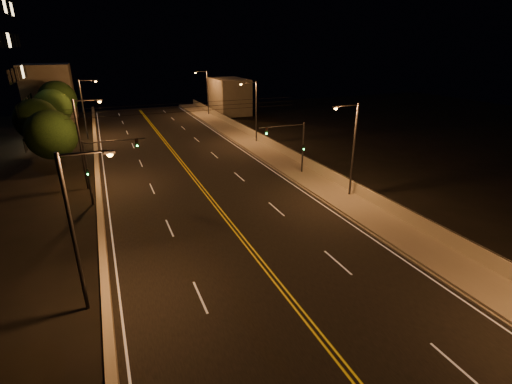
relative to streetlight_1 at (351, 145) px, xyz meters
name	(u,v)px	position (x,y,z in m)	size (l,w,h in m)	color
road	(224,216)	(-11.50, 0.66, -4.93)	(18.00, 120.00, 0.02)	black
sidewalk	(336,195)	(-0.70, 0.66, -4.79)	(3.60, 120.00, 0.30)	gray
curb	(318,198)	(-2.57, 0.66, -4.86)	(0.14, 120.00, 0.15)	gray
parapet_wall	(351,186)	(0.95, 0.66, -4.14)	(0.30, 120.00, 1.00)	#ABA58E
jersey_barrier	(102,231)	(-20.73, 0.66, -4.48)	(0.45, 120.00, 0.91)	#ABA58E
distant_building_right	(229,96)	(5.00, 46.96, -1.52)	(6.00, 10.00, 6.85)	slate
distant_building_left	(49,93)	(-27.50, 52.63, 0.00)	(8.00, 8.00, 9.88)	slate
parapet_rail	(352,180)	(0.95, 0.66, -3.61)	(0.06, 0.06, 120.00)	black
lane_markings	(224,216)	(-11.50, 0.59, -4.92)	(17.32, 116.00, 0.00)	silver
streetlight_1	(351,145)	(0.00, 0.00, 0.00)	(2.55, 0.28, 8.48)	#2D2D33
streetlight_2	(254,108)	(0.00, 21.84, 0.00)	(2.55, 0.28, 8.48)	#2D2D33
streetlight_3	(206,90)	(0.00, 46.03, 0.00)	(2.55, 0.28, 8.48)	#2D2D33
streetlight_4	(78,223)	(-21.41, -7.41, 0.00)	(2.55, 0.28, 8.48)	#2D2D33
streetlight_5	(83,138)	(-21.41, 11.69, 0.00)	(2.55, 0.28, 8.48)	#2D2D33
streetlight_6	(85,105)	(-21.41, 33.91, 0.00)	(2.55, 0.28, 8.48)	#2D2D33
traffic_signal_right	(294,143)	(-1.56, 7.37, -1.34)	(5.11, 0.31, 5.61)	#2D2D33
traffic_signal_left	(100,163)	(-20.25, 7.37, -1.34)	(5.11, 0.31, 5.61)	#2D2D33
overhead_wires	(190,107)	(-11.50, 10.16, 2.46)	(22.00, 0.03, 0.83)	black
tree_0	(52,135)	(-24.53, 17.30, -0.60)	(5.08, 5.08, 6.89)	black
tree_1	(37,120)	(-26.86, 26.78, -0.54)	(5.15, 5.15, 6.98)	black
tree_2	(52,108)	(-25.83, 36.30, -0.44)	(5.27, 5.27, 7.14)	black
tree_3	(58,99)	(-25.48, 42.38, -0.03)	(5.74, 5.74, 7.78)	black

